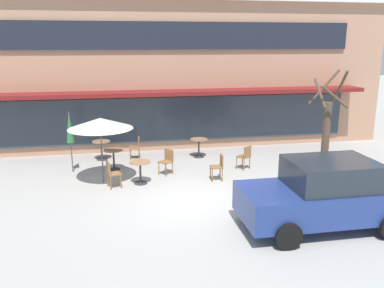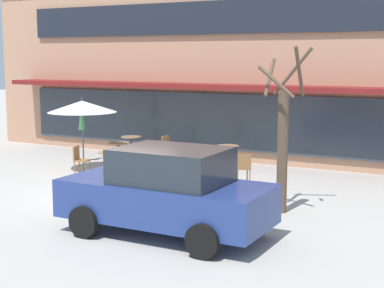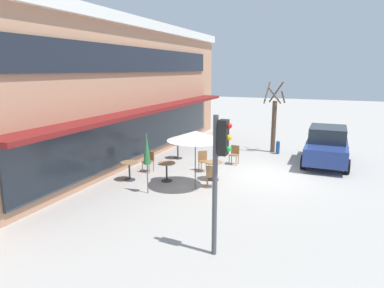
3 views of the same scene
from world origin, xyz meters
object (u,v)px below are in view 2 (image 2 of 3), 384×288
object	(u,v)px
cafe_table_streetside	(228,153)
parked_sedan	(167,192)
cafe_table_mid_patio	(119,150)
cafe_chair_4	(163,146)
street_tree	(283,140)
patio_umbrella_cream_folded	(82,106)
cafe_chair_3	(186,168)
patio_umbrella_green_folded	(82,114)
cafe_table_near_wall	(110,160)
cafe_chair_0	(243,166)
cafe_chair_1	(153,158)
cafe_chair_2	(80,158)
fire_hydrant	(263,198)
cafe_table_by_tree	(131,143)

from	to	relation	value
cafe_table_streetside	parked_sedan	size ratio (longest dim) A/B	0.18
cafe_table_mid_patio	cafe_chair_4	size ratio (longest dim) A/B	0.85
cafe_table_streetside	street_tree	world-z (taller)	street_tree
patio_umbrella_cream_folded	street_tree	size ratio (longest dim) A/B	0.59
cafe_table_mid_patio	cafe_chair_3	size ratio (longest dim) A/B	0.85
patio_umbrella_green_folded	cafe_chair_4	xyz separation A→B (m)	(2.37, 1.29, -1.10)
cafe_table_streetside	cafe_table_mid_patio	distance (m)	3.57
street_tree	patio_umbrella_green_folded	bearing A→B (deg)	159.08
cafe_table_mid_patio	cafe_chair_3	distance (m)	3.93
cafe_table_near_wall	parked_sedan	size ratio (longest dim) A/B	0.18
cafe_chair_4	parked_sedan	bearing A→B (deg)	-58.81
patio_umbrella_cream_folded	cafe_chair_4	distance (m)	3.32
cafe_table_mid_patio	patio_umbrella_green_folded	bearing A→B (deg)	179.03
cafe_chair_0	cafe_table_near_wall	bearing A→B (deg)	-167.79
cafe_table_mid_patio	cafe_chair_1	distance (m)	2.05
patio_umbrella_green_folded	street_tree	distance (m)	8.68
cafe_chair_3	cafe_table_mid_patio	bearing A→B (deg)	152.50
cafe_chair_2	cafe_chair_4	distance (m)	3.38
cafe_chair_0	cafe_chair_1	bearing A→B (deg)	-179.56
cafe_table_streetside	patio_umbrella_green_folded	size ratio (longest dim) A/B	0.35
cafe_chair_3	fire_hydrant	bearing A→B (deg)	-29.22
cafe_table_mid_patio	cafe_chair_3	bearing A→B (deg)	-27.50
cafe_table_by_tree	cafe_chair_2	bearing A→B (deg)	-83.10
cafe_table_streetside	cafe_chair_3	world-z (taller)	cafe_chair_3
parked_sedan	street_tree	world-z (taller)	street_tree
fire_hydrant	cafe_chair_2	bearing A→B (deg)	167.00
cafe_chair_0	cafe_chair_3	bearing A→B (deg)	-142.07
cafe_chair_0	cafe_chair_4	size ratio (longest dim) A/B	1.00
fire_hydrant	cafe_table_by_tree	bearing A→B (deg)	144.56
cafe_table_by_tree	cafe_chair_3	xyz separation A→B (m)	(3.96, -3.25, 0.01)
parked_sedan	patio_umbrella_cream_folded	bearing A→B (deg)	141.47
cafe_chair_0	cafe_chair_3	xyz separation A→B (m)	(-1.25, -0.98, 0.00)
fire_hydrant	cafe_chair_3	bearing A→B (deg)	150.78
cafe_table_near_wall	cafe_table_by_tree	xyz separation A→B (m)	(-1.33, 3.11, 0.00)
parked_sedan	fire_hydrant	distance (m)	2.70
cafe_chair_4	street_tree	world-z (taller)	street_tree
cafe_table_streetside	patio_umbrella_green_folded	xyz separation A→B (m)	(-4.88, -1.06, 1.11)
parked_sedan	cafe_chair_1	bearing A→B (deg)	124.17
cafe_table_streetside	cafe_table_mid_patio	bearing A→B (deg)	-162.39
patio_umbrella_green_folded	cafe_chair_1	size ratio (longest dim) A/B	2.47
cafe_chair_1	street_tree	xyz separation A→B (m)	(4.78, -2.21, 1.13)
cafe_chair_3	fire_hydrant	xyz separation A→B (m)	(2.83, -1.58, -0.17)
cafe_table_near_wall	patio_umbrella_green_folded	size ratio (longest dim) A/B	0.35
cafe_chair_0	patio_umbrella_cream_folded	bearing A→B (deg)	-174.02
patio_umbrella_cream_folded	parked_sedan	size ratio (longest dim) A/B	0.52
cafe_table_streetside	cafe_table_mid_patio	world-z (taller)	same
cafe_chair_2	cafe_table_mid_patio	bearing A→B (deg)	88.09
cafe_chair_3	street_tree	world-z (taller)	street_tree
cafe_table_mid_patio	parked_sedan	bearing A→B (deg)	-48.08
cafe_chair_1	parked_sedan	xyz separation A→B (m)	(3.36, -4.94, 0.35)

